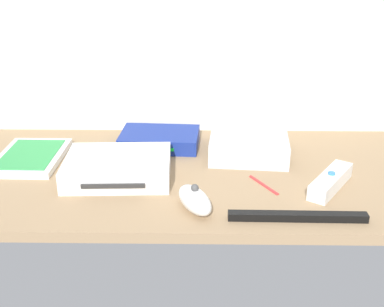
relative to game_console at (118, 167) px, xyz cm
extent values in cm
cube|color=#9E7F5B|center=(14.97, 3.10, -3.20)|extent=(100.00, 48.00, 2.00)
cube|color=white|center=(0.00, 0.03, 0.00)|extent=(21.60, 16.79, 4.40)
cube|color=#2D2D2D|center=(0.31, -8.16, 0.00)|extent=(12.01, 1.06, 0.80)
cube|color=silver|center=(27.57, 12.11, 0.30)|extent=(18.46, 18.46, 5.00)
cube|color=silver|center=(27.57, 12.11, 2.95)|extent=(17.72, 17.72, 0.30)
cube|color=white|center=(-20.62, 8.08, -1.50)|extent=(13.83, 19.17, 1.40)
cube|color=green|center=(-20.62, 8.08, -0.72)|extent=(11.35, 16.48, 0.16)
cube|color=navy|center=(7.19, 16.74, -0.50)|extent=(18.68, 13.05, 3.40)
cube|color=#19D833|center=(6.82, 10.55, -0.50)|extent=(8.01, 0.88, 0.60)
cube|color=white|center=(42.04, -4.22, -0.70)|extent=(11.29, 14.27, 3.00)
cylinder|color=#387FDB|center=(42.04, -4.22, 1.00)|extent=(1.40, 1.40, 0.40)
ellipsoid|color=white|center=(15.70, -12.97, -0.20)|extent=(8.38, 10.91, 4.00)
sphere|color=#4C4C4C|center=(15.70, -12.97, 2.20)|extent=(1.40, 1.40, 1.40)
cube|color=black|center=(33.48, -16.24, -1.50)|extent=(24.02, 2.08, 1.40)
cylinder|color=red|center=(29.24, -3.30, -1.85)|extent=(5.07, 8.16, 0.70)
camera|label=1|loc=(16.38, -88.93, 41.96)|focal=45.49mm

